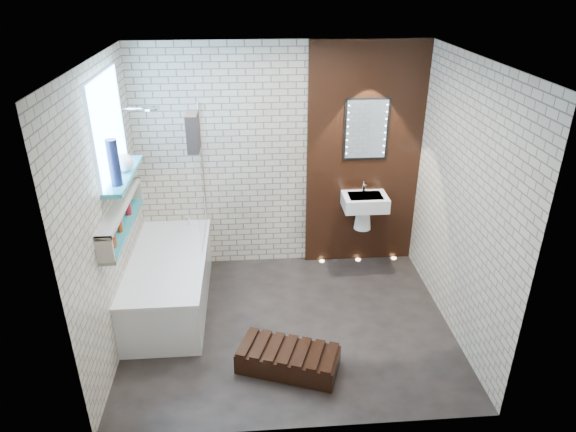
{
  "coord_description": "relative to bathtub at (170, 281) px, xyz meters",
  "views": [
    {
      "loc": [
        -0.34,
        -4.18,
        3.27
      ],
      "look_at": [
        0.0,
        0.15,
        1.15
      ],
      "focal_mm": 32.07,
      "sensor_mm": 36.0,
      "label": 1
    }
  ],
  "objects": [
    {
      "name": "ground",
      "position": [
        1.22,
        -0.45,
        -0.29
      ],
      "size": [
        3.2,
        3.2,
        0.0
      ],
      "primitive_type": "plane",
      "color": "black",
      "rests_on": "ground"
    },
    {
      "name": "room_shell",
      "position": [
        1.22,
        -0.45,
        1.01
      ],
      "size": [
        3.24,
        3.2,
        2.6
      ],
      "color": "#B9A993",
      "rests_on": "ground"
    },
    {
      "name": "walnut_panel",
      "position": [
        2.17,
        0.82,
        1.01
      ],
      "size": [
        1.3,
        0.06,
        2.6
      ],
      "primitive_type": "cube",
      "color": "black",
      "rests_on": "ground"
    },
    {
      "name": "clerestory_window",
      "position": [
        -0.34,
        -0.1,
        1.61
      ],
      "size": [
        0.18,
        1.0,
        0.94
      ],
      "color": "#7FADE0",
      "rests_on": "room_shell"
    },
    {
      "name": "display_niche",
      "position": [
        -0.31,
        -0.3,
        0.91
      ],
      "size": [
        0.14,
        1.3,
        0.26
      ],
      "color": "teal",
      "rests_on": "room_shell"
    },
    {
      "name": "bathtub",
      "position": [
        0.0,
        0.0,
        0.0
      ],
      "size": [
        0.79,
        1.74,
        0.7
      ],
      "color": "white",
      "rests_on": "ground"
    },
    {
      "name": "bath_screen",
      "position": [
        0.35,
        0.44,
        0.99
      ],
      "size": [
        0.01,
        0.78,
        1.4
      ],
      "primitive_type": "cube",
      "color": "white",
      "rests_on": "bathtub"
    },
    {
      "name": "towel",
      "position": [
        0.35,
        0.15,
        1.56
      ],
      "size": [
        0.11,
        0.28,
        0.36
      ],
      "primitive_type": "cube",
      "color": "black",
      "rests_on": "bath_screen"
    },
    {
      "name": "shower_head",
      "position": [
        -0.08,
        0.5,
        1.71
      ],
      "size": [
        0.18,
        0.18,
        0.02
      ],
      "primitive_type": "cylinder",
      "color": "silver",
      "rests_on": "room_shell"
    },
    {
      "name": "washbasin",
      "position": [
        2.17,
        0.62,
        0.5
      ],
      "size": [
        0.5,
        0.36,
        0.58
      ],
      "color": "white",
      "rests_on": "walnut_panel"
    },
    {
      "name": "led_mirror",
      "position": [
        2.17,
        0.78,
        1.36
      ],
      "size": [
        0.5,
        0.02,
        0.7
      ],
      "color": "black",
      "rests_on": "walnut_panel"
    },
    {
      "name": "walnut_step",
      "position": [
        1.17,
        -1.08,
        -0.19
      ],
      "size": [
        0.97,
        0.67,
        0.2
      ],
      "primitive_type": "cube",
      "rotation": [
        0.0,
        0.0,
        -0.35
      ],
      "color": "black",
      "rests_on": "ground"
    },
    {
      "name": "niche_bottles",
      "position": [
        -0.31,
        -0.39,
        0.87
      ],
      "size": [
        0.06,
        0.7,
        0.15
      ],
      "color": "#9D3E18",
      "rests_on": "display_niche"
    },
    {
      "name": "sill_vases",
      "position": [
        -0.28,
        -0.2,
        1.4
      ],
      "size": [
        0.17,
        0.47,
        0.41
      ],
      "color": "white",
      "rests_on": "clerestory_window"
    },
    {
      "name": "floor_uplights",
      "position": [
        2.17,
        0.75,
        -0.29
      ],
      "size": [
        0.96,
        0.06,
        0.01
      ],
      "color": "#FFD899",
      "rests_on": "ground"
    }
  ]
}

